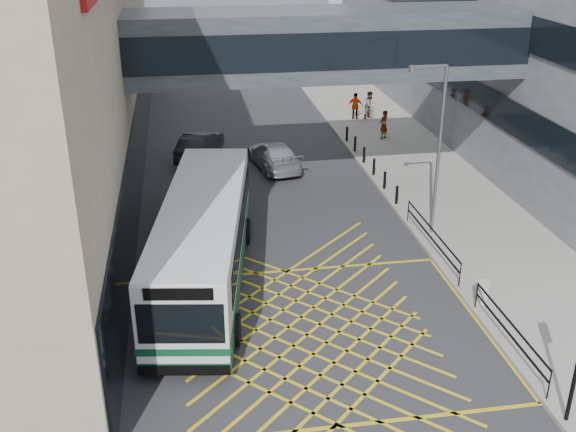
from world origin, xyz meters
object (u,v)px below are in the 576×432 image
street_lamp (436,141)px  car_silver (274,155)px  litter_bin (482,292)px  pedestrian_a (384,125)px  bus (204,239)px  car_white (170,282)px  pedestrian_b (370,105)px  car_dark (200,145)px  pedestrian_c (355,106)px

street_lamp → car_silver: bearing=118.7°
litter_bin → street_lamp: bearing=88.4°
pedestrian_a → bus: bearing=15.8°
car_white → pedestrian_a: bearing=-123.9°
bus → pedestrian_a: (11.74, 16.00, -0.79)m
car_silver → pedestrian_b: 11.37m
car_dark → car_silver: size_ratio=1.00×
car_silver → bus: bearing=60.5°
street_lamp → litter_bin: bearing=-92.4°
pedestrian_b → car_white: bearing=-156.7°
bus → street_lamp: bearing=23.7°
pedestrian_b → pedestrian_c: (-1.00, 0.02, -0.03)m
bus → pedestrian_b: size_ratio=6.80×
car_silver → litter_bin: bearing=98.7°
street_lamp → pedestrian_a: 13.90m
car_dark → litter_bin: car_dark is taller
street_lamp → pedestrian_b: (2.33, 17.95, -3.25)m
street_lamp → pedestrian_c: street_lamp is taller
car_dark → pedestrian_a: size_ratio=2.76×
car_white → pedestrian_c: size_ratio=2.40×
car_white → pedestrian_a: (13.09, 17.00, 0.37)m
car_white → car_silver: 14.46m
car_silver → pedestrian_a: bearing=-163.2°
car_dark → pedestrian_a: bearing=-153.6°
litter_bin → car_white: bearing=168.0°
pedestrian_c → car_white: bearing=81.6°
car_silver → street_lamp: bearing=109.5°
car_white → pedestrian_a: pedestrian_a is taller
pedestrian_a → pedestrian_c: bearing=-120.4°
car_dark → pedestrian_c: 12.28m
car_silver → litter_bin: car_silver is taller
car_silver → pedestrian_a: 8.26m
litter_bin → pedestrian_a: bearing=83.8°
street_lamp → pedestrian_b: bearing=81.8°
litter_bin → pedestrian_c: 23.98m
litter_bin → pedestrian_c: pedestrian_c is taller
bus → pedestrian_b: bearing=68.2°
car_dark → street_lamp: size_ratio=0.67×
pedestrian_a → pedestrian_b: bearing=-132.9°
car_silver → pedestrian_c: 10.72m
car_white → pedestrian_c: 24.95m
pedestrian_a → car_white: bearing=14.4°
bus → pedestrian_c: size_ratio=7.07×
car_dark → pedestrian_c: size_ratio=2.77×
car_silver → pedestrian_a: pedestrian_a is taller
car_white → car_dark: bearing=-92.6°
pedestrian_c → pedestrian_b: bearing=-159.3°
bus → car_silver: bearing=79.2°
car_silver → litter_bin: 16.49m
bus → litter_bin: (9.64, -3.33, -1.25)m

